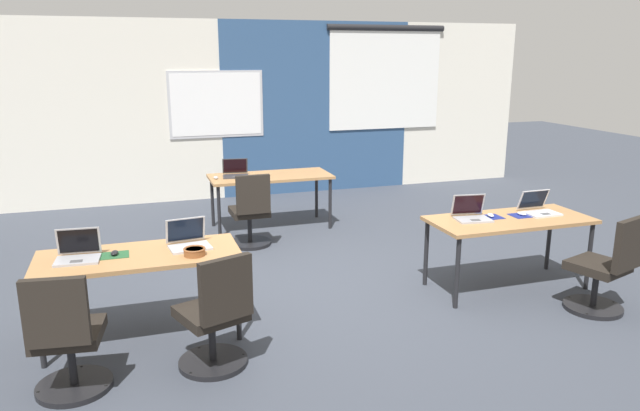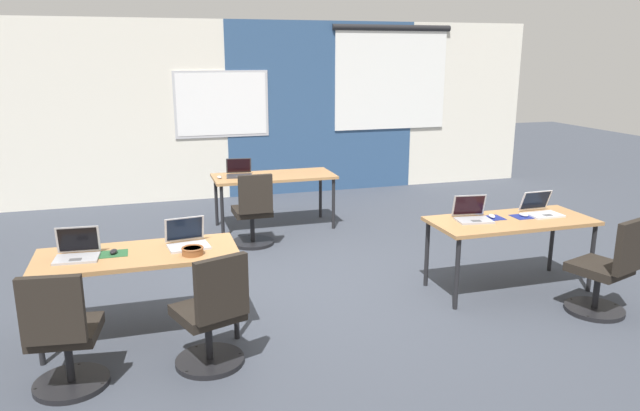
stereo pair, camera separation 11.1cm
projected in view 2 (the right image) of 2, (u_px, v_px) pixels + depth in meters
name	position (u px, v px, depth m)	size (l,w,h in m)	color
ground_plane	(322.00, 285.00, 6.04)	(24.00, 24.00, 0.00)	#383D47
back_wall_assembly	(250.00, 109.00, 9.59)	(10.00, 0.27, 2.80)	silver
desk_near_left	(138.00, 260.00, 4.83)	(1.60, 0.70, 0.72)	#A37547
desk_near_right	(511.00, 225.00, 5.81)	(1.60, 0.70, 0.72)	#A37547
desk_far_center	(274.00, 179.00, 7.91)	(1.60, 0.70, 0.72)	#A37547
laptop_near_right_end	(541.00, 210.00, 5.95)	(0.34, 0.32, 0.22)	silver
mousepad_near_right_end	(523.00, 217.00, 5.88)	(0.22, 0.19, 0.00)	navy
mouse_near_right_end	(524.00, 215.00, 5.87)	(0.08, 0.11, 0.03)	silver
chair_near_right_end	(606.00, 275.00, 5.28)	(0.56, 0.61, 0.92)	black
laptop_near_left_end	(77.00, 252.00, 4.68)	(0.35, 0.29, 0.24)	#9E9EA3
mousepad_near_left_end	(114.00, 254.00, 4.78)	(0.22, 0.19, 0.00)	#23512D
mouse_near_left_end	(113.00, 252.00, 4.78)	(0.07, 0.11, 0.03)	black
chair_near_left_end	(64.00, 342.00, 4.06)	(0.52, 0.56, 0.92)	black
laptop_near_left_inner	(187.00, 240.00, 4.97)	(0.36, 0.33, 0.23)	#B7B7BC
chair_near_left_inner	(212.00, 321.00, 4.38)	(0.57, 0.61, 0.92)	black
laptop_near_right_inner	(472.00, 215.00, 5.75)	(0.37, 0.33, 0.23)	#9E9EA3
mousepad_near_right_inner	(492.00, 218.00, 5.82)	(0.22, 0.19, 0.00)	navy
mouse_near_right_inner	(492.00, 216.00, 5.82)	(0.08, 0.11, 0.03)	silver
laptop_far_left	(239.00, 172.00, 7.82)	(0.37, 0.35, 0.23)	#333338
mouse_far_left	(219.00, 177.00, 7.67)	(0.06, 0.10, 0.03)	#B2B2B7
chair_far_left	(253.00, 216.00, 7.19)	(0.52, 0.54, 0.92)	black
snack_bowl	(193.00, 250.00, 4.76)	(0.18, 0.18, 0.06)	brown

